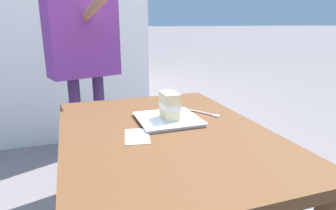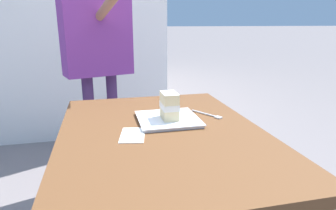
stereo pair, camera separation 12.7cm
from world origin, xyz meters
name	(u,v)px [view 2 (the right image)]	position (x,y,z in m)	size (l,w,h in m)	color
patio_table	(162,159)	(0.00, 0.00, 0.64)	(1.12, 0.81, 0.77)	brown
dessert_plate	(168,119)	(-0.10, 0.05, 0.78)	(0.26, 0.26, 0.02)	white
cake_slice	(169,106)	(-0.09, 0.05, 0.85)	(0.10, 0.08, 0.12)	beige
dessert_fork	(208,115)	(-0.14, 0.25, 0.78)	(0.15, 0.10, 0.01)	silver
paper_napkin	(133,135)	(0.03, -0.12, 0.78)	(0.17, 0.12, 0.00)	white
diner_person	(97,35)	(-1.00, -0.24, 1.11)	(0.63, 0.49, 1.67)	#452855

